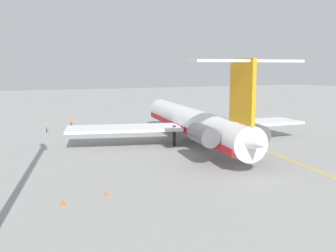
{
  "coord_description": "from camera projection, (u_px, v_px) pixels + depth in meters",
  "views": [
    {
      "loc": [
        -47.42,
        34.14,
        11.3
      ],
      "look_at": [
        3.68,
        11.18,
        2.91
      ],
      "focal_mm": 41.0,
      "sensor_mm": 36.0,
      "label": 1
    }
  ],
  "objects": [
    {
      "name": "ground",
      "position": [
        245.0,
        144.0,
        58.29
      ],
      "size": [
        336.44,
        336.44,
        0.0
      ],
      "primitive_type": "plane",
      "color": "gray"
    },
    {
      "name": "main_jetliner",
      "position": [
        195.0,
        122.0,
        57.06
      ],
      "size": [
        42.48,
        37.66,
        12.39
      ],
      "rotation": [
        0.0,
        0.0,
        -0.14
      ],
      "color": "white",
      "rests_on": "ground"
    },
    {
      "name": "ground_crew_near_nose",
      "position": [
        47.0,
        127.0,
        68.48
      ],
      "size": [
        0.41,
        0.27,
        1.66
      ],
      "rotation": [
        0.0,
        0.0,
        1.82
      ],
      "color": "black",
      "rests_on": "ground"
    },
    {
      "name": "ground_crew_near_tail",
      "position": [
        71.0,
        121.0,
        75.03
      ],
      "size": [
        0.29,
        0.43,
        1.84
      ],
      "rotation": [
        0.0,
        0.0,
        5.82
      ],
      "color": "black",
      "rests_on": "ground"
    },
    {
      "name": "safety_cone_nose",
      "position": [
        63.0,
        202.0,
        31.96
      ],
      "size": [
        0.4,
        0.4,
        0.55
      ],
      "primitive_type": "cone",
      "color": "#EA590F",
      "rests_on": "ground"
    },
    {
      "name": "safety_cone_wingtip",
      "position": [
        106.0,
        193.0,
        34.37
      ],
      "size": [
        0.4,
        0.4,
        0.55
      ],
      "primitive_type": "cone",
      "color": "#EA590F",
      "rests_on": "ground"
    },
    {
      "name": "taxiway_centreline",
      "position": [
        237.0,
        139.0,
        62.07
      ],
      "size": [
        85.69,
        13.3,
        0.01
      ],
      "primitive_type": "cube",
      "rotation": [
        0.0,
        0.0,
        -0.15
      ],
      "color": "gold",
      "rests_on": "ground"
    }
  ]
}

